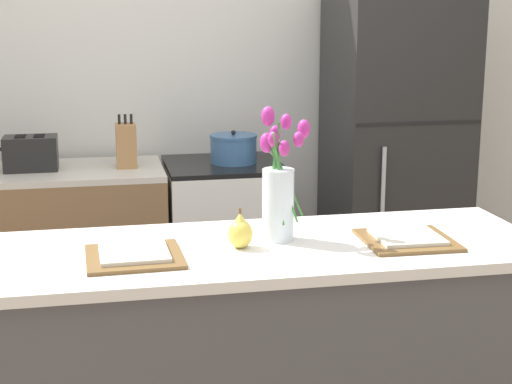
% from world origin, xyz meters
% --- Properties ---
extents(back_wall, '(5.20, 0.08, 2.70)m').
position_xyz_m(back_wall, '(0.00, 2.00, 1.35)').
color(back_wall, silver).
rests_on(back_wall, ground_plane).
extents(kitchen_island, '(1.80, 0.66, 0.93)m').
position_xyz_m(kitchen_island, '(0.00, 0.00, 0.47)').
color(kitchen_island, '#4C4C51').
rests_on(kitchen_island, ground_plane).
extents(stove_range, '(0.60, 0.61, 0.90)m').
position_xyz_m(stove_range, '(0.10, 1.60, 0.45)').
color(stove_range, silver).
rests_on(stove_range, ground_plane).
extents(refrigerator, '(0.68, 0.67, 1.81)m').
position_xyz_m(refrigerator, '(1.05, 1.60, 0.91)').
color(refrigerator, black).
rests_on(refrigerator, ground_plane).
extents(flower_vase, '(0.16, 0.15, 0.45)m').
position_xyz_m(flower_vase, '(0.04, 0.05, 1.10)').
color(flower_vase, silver).
rests_on(flower_vase, kitchen_island).
extents(pear_figurine, '(0.08, 0.08, 0.13)m').
position_xyz_m(pear_figurine, '(-0.11, -0.01, 0.98)').
color(pear_figurine, '#E5CC4C').
rests_on(pear_figurine, kitchen_island).
extents(plate_setting_left, '(0.30, 0.30, 0.02)m').
position_xyz_m(plate_setting_left, '(-0.45, -0.06, 0.94)').
color(plate_setting_left, brown).
rests_on(plate_setting_left, kitchen_island).
extents(plate_setting_right, '(0.30, 0.30, 0.02)m').
position_xyz_m(plate_setting_right, '(0.45, -0.06, 0.94)').
color(plate_setting_right, brown).
rests_on(plate_setting_right, kitchen_island).
extents(toaster, '(0.28, 0.18, 0.17)m').
position_xyz_m(toaster, '(-0.87, 1.61, 0.98)').
color(toaster, black).
rests_on(toaster, back_counter).
extents(cooking_pot, '(0.25, 0.25, 0.17)m').
position_xyz_m(cooking_pot, '(0.15, 1.59, 0.97)').
color(cooking_pot, '#386093').
rests_on(cooking_pot, stove_range).
extents(knife_block, '(0.10, 0.14, 0.27)m').
position_xyz_m(knife_block, '(-0.40, 1.59, 1.01)').
color(knife_block, '#A37547').
rests_on(knife_block, back_counter).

